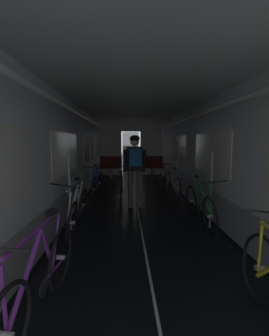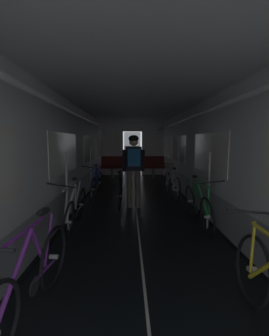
# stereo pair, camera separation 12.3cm
# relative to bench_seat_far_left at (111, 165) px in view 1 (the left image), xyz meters

# --- Properties ---
(ground_plane) EXTENTS (60.00, 60.00, 0.00)m
(ground_plane) POSITION_rel_bench_seat_far_left_xyz_m (0.90, -8.07, -0.57)
(ground_plane) COLOR black
(train_car_shell) EXTENTS (3.14, 12.34, 2.57)m
(train_car_shell) POSITION_rel_bench_seat_far_left_xyz_m (0.90, -4.47, 1.13)
(train_car_shell) COLOR black
(train_car_shell) RESTS_ON ground
(bench_seat_far_left) EXTENTS (0.98, 0.51, 0.95)m
(bench_seat_far_left) POSITION_rel_bench_seat_far_left_xyz_m (0.00, 0.00, 0.00)
(bench_seat_far_left) COLOR gray
(bench_seat_far_left) RESTS_ON ground
(bench_seat_far_right) EXTENTS (0.98, 0.51, 0.95)m
(bench_seat_far_right) POSITION_rel_bench_seat_far_left_xyz_m (1.80, 0.00, 0.00)
(bench_seat_far_right) COLOR gray
(bench_seat_far_right) RESTS_ON ground
(bicycle_purple) EXTENTS (0.44, 1.69, 0.95)m
(bicycle_purple) POSITION_rel_bench_seat_far_left_xyz_m (-0.12, -8.14, -0.18)
(bicycle_purple) COLOR black
(bicycle_purple) RESTS_ON ground
(bicycle_white) EXTENTS (0.44, 1.69, 0.96)m
(bicycle_white) POSITION_rel_bench_seat_far_left_xyz_m (-0.23, -6.01, -0.19)
(bicycle_white) COLOR black
(bicycle_white) RESTS_ON ground
(bicycle_green) EXTENTS (0.44, 1.69, 0.95)m
(bicycle_green) POSITION_rel_bench_seat_far_left_xyz_m (2.03, -5.82, -0.19)
(bicycle_green) COLOR black
(bicycle_green) RESTS_ON ground
(bicycle_silver) EXTENTS (0.44, 1.69, 0.95)m
(bicycle_silver) POSITION_rel_bench_seat_far_left_xyz_m (1.93, -3.66, -0.18)
(bicycle_silver) COLOR black
(bicycle_silver) RESTS_ON ground
(bicycle_blue) EXTENTS (0.44, 1.69, 0.95)m
(bicycle_blue) POSITION_rel_bench_seat_far_left_xyz_m (-0.20, -3.52, -0.19)
(bicycle_blue) COLOR black
(bicycle_blue) RESTS_ON ground
(person_cyclist_aisle) EXTENTS (0.54, 0.40, 1.73)m
(person_cyclist_aisle) POSITION_rel_bench_seat_far_left_xyz_m (0.85, -4.61, 0.50)
(person_cyclist_aisle) COLOR brown
(person_cyclist_aisle) RESTS_ON ground
(bicycle_black_in_aisle) EXTENTS (0.44, 1.69, 0.94)m
(bicycle_black_in_aisle) POSITION_rel_bench_seat_far_left_xyz_m (0.52, -4.35, -0.18)
(bicycle_black_in_aisle) COLOR black
(bicycle_black_in_aisle) RESTS_ON ground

